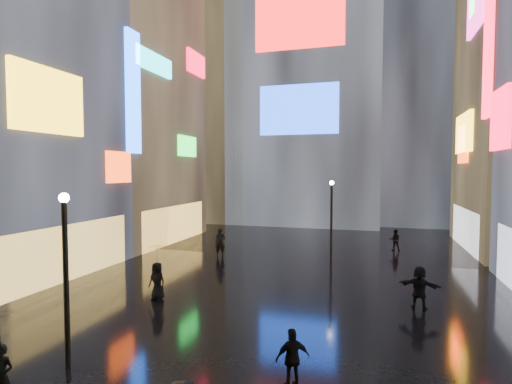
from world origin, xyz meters
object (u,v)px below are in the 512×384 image
at_px(lamp_near, 66,269).
at_px(pedestrian_0, 1,377).
at_px(pedestrian_3, 293,358).
at_px(lamp_far, 331,215).

distance_m(lamp_near, pedestrian_0, 3.06).
relative_size(lamp_near, pedestrian_0, 3.29).
distance_m(pedestrian_0, pedestrian_3, 7.29).
xyz_separation_m(lamp_near, pedestrian_0, (-0.03, -2.17, -2.15)).
bearing_deg(lamp_far, pedestrian_0, -107.52).
bearing_deg(pedestrian_3, lamp_near, -22.32).
bearing_deg(pedestrian_0, lamp_far, 56.72).
distance_m(lamp_far, pedestrian_0, 20.01).
height_order(lamp_near, lamp_far, same).
bearing_deg(lamp_far, lamp_near, -109.54).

